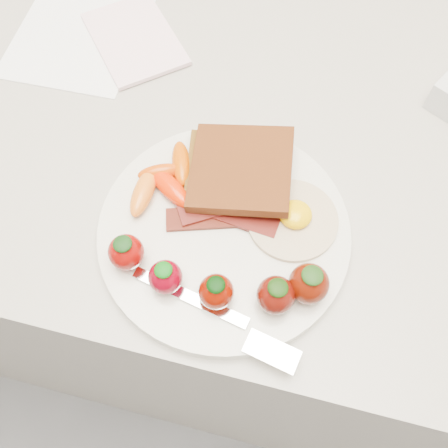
# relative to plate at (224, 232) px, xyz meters

# --- Properties ---
(counter) EXTENTS (2.00, 0.60, 0.90)m
(counter) POSITION_rel_plate_xyz_m (0.03, 0.16, -0.46)
(counter) COLOR gray
(counter) RESTS_ON ground
(plate) EXTENTS (0.27, 0.27, 0.02)m
(plate) POSITION_rel_plate_xyz_m (0.00, 0.00, 0.00)
(plate) COLOR silver
(plate) RESTS_ON counter
(toast_lower) EXTENTS (0.11, 0.11, 0.01)m
(toast_lower) POSITION_rel_plate_xyz_m (-0.01, 0.07, 0.02)
(toast_lower) COLOR #442B0F
(toast_lower) RESTS_ON plate
(toast_upper) EXTENTS (0.12, 0.12, 0.03)m
(toast_upper) POSITION_rel_plate_xyz_m (0.00, 0.06, 0.03)
(toast_upper) COLOR black
(toast_upper) RESTS_ON toast_lower
(fried_egg) EXTENTS (0.11, 0.11, 0.02)m
(fried_egg) POSITION_rel_plate_xyz_m (0.07, 0.03, 0.01)
(fried_egg) COLOR beige
(fried_egg) RESTS_ON plate
(bacon_strips) EXTENTS (0.12, 0.09, 0.01)m
(bacon_strips) POSITION_rel_plate_xyz_m (-0.00, 0.02, 0.01)
(bacon_strips) COLOR #320C04
(bacon_strips) RESTS_ON plate
(baby_carrots) EXTENTS (0.08, 0.11, 0.02)m
(baby_carrots) POSITION_rel_plate_xyz_m (-0.08, 0.04, 0.02)
(baby_carrots) COLOR #C23F04
(baby_carrots) RESTS_ON plate
(strawberries) EXTENTS (0.22, 0.07, 0.05)m
(strawberries) POSITION_rel_plate_xyz_m (0.02, -0.06, 0.03)
(strawberries) COLOR #770704
(strawberries) RESTS_ON plate
(fork) EXTENTS (0.18, 0.07, 0.00)m
(fork) POSITION_rel_plate_xyz_m (0.03, -0.10, 0.01)
(fork) COLOR silver
(fork) RESTS_ON plate
(paper_sheet) EXTENTS (0.17, 0.23, 0.00)m
(paper_sheet) POSITION_rel_plate_xyz_m (-0.27, 0.26, -0.01)
(paper_sheet) COLOR white
(paper_sheet) RESTS_ON counter
(notepad) EXTENTS (0.17, 0.18, 0.01)m
(notepad) POSITION_rel_plate_xyz_m (-0.19, 0.25, -0.00)
(notepad) COLOR #FACBD6
(notepad) RESTS_ON paper_sheet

